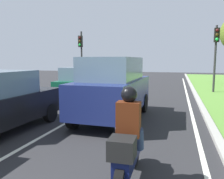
# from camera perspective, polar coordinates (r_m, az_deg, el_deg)

# --- Properties ---
(ground_plane) EXTENTS (60.00, 60.00, 0.00)m
(ground_plane) POSITION_cam_1_polar(r_m,az_deg,el_deg) (13.28, 2.64, -2.20)
(ground_plane) COLOR #262628
(lane_line_center) EXTENTS (0.12, 32.00, 0.01)m
(lane_line_center) POSITION_cam_1_polar(r_m,az_deg,el_deg) (13.45, -0.27, -2.06)
(lane_line_center) COLOR silver
(lane_line_center) RESTS_ON ground
(lane_line_right_edge) EXTENTS (0.12, 32.00, 0.01)m
(lane_line_right_edge) POSITION_cam_1_polar(r_m,az_deg,el_deg) (12.95, 18.36, -2.80)
(lane_line_right_edge) COLOR silver
(lane_line_right_edge) RESTS_ON ground
(curb_right) EXTENTS (0.24, 48.00, 0.12)m
(curb_right) POSITION_cam_1_polar(r_m,az_deg,el_deg) (12.97, 20.57, -2.62)
(curb_right) COLOR #9E9B93
(curb_right) RESTS_ON ground
(car_suv_ahead) EXTENTS (2.08, 4.55, 2.28)m
(car_suv_ahead) POSITION_cam_1_polar(r_m,az_deg,el_deg) (8.45, 0.29, 0.35)
(car_suv_ahead) COLOR navy
(car_suv_ahead) RESTS_ON ground
(car_hatchback_far) EXTENTS (1.79, 3.73, 1.78)m
(car_hatchback_far) POSITION_cam_1_polar(r_m,az_deg,el_deg) (13.24, -7.95, 1.56)
(car_hatchback_far) COLOR #0C472D
(car_hatchback_far) RESTS_ON ground
(motorcycle) EXTENTS (0.41, 1.90, 1.01)m
(motorcycle) POSITION_cam_1_polar(r_m,az_deg,el_deg) (4.18, 3.98, -15.44)
(motorcycle) COLOR #0C143F
(motorcycle) RESTS_ON ground
(rider_person) EXTENTS (0.50, 0.40, 1.16)m
(rider_person) POSITION_cam_1_polar(r_m,az_deg,el_deg) (4.03, 4.18, -7.02)
(rider_person) COLOR #4C1E0C
(rider_person) RESTS_ON ground
(traffic_light_near_right) EXTENTS (0.32, 0.50, 4.43)m
(traffic_light_near_right) POSITION_cam_1_polar(r_m,az_deg,el_deg) (16.72, 24.23, 9.53)
(traffic_light_near_right) COLOR #2D2D2D
(traffic_light_near_right) RESTS_ON ground
(traffic_light_overhead_left) EXTENTS (0.32, 0.50, 4.50)m
(traffic_light_overhead_left) POSITION_cam_1_polar(r_m,az_deg,el_deg) (19.38, -7.66, 9.59)
(traffic_light_overhead_left) COLOR #2D2D2D
(traffic_light_overhead_left) RESTS_ON ground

